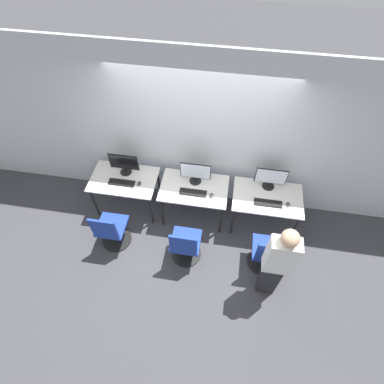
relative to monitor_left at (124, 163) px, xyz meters
The scene contains 18 objects.
ground_plane 1.59m from the monitor_left, 22.93° to the right, with size 20.00×20.00×0.00m, color #3D3D42.
wall_back 1.29m from the monitor_left, 15.17° to the left, with size 12.00×0.05×2.80m.
desk_left 0.33m from the monitor_left, 90.00° to the right, with size 1.08×0.68×0.75m.
monitor_left is the anchor object (origin of this frame).
keyboard_left 0.31m from the monitor_left, 90.00° to the right, with size 0.43×0.13×0.02m.
mouse_left 0.41m from the monitor_left, 37.33° to the right, with size 0.06×0.09×0.03m.
office_chair_left 1.09m from the monitor_left, 91.80° to the right, with size 0.48×0.48×0.91m.
desk_center 1.21m from the monitor_left, ahead, with size 1.08×0.68×0.75m.
monitor_center 1.16m from the monitor_left, ahead, with size 0.48×0.19×0.39m.
keyboard_center 1.21m from the monitor_left, 12.50° to the right, with size 0.43×0.13×0.02m.
mouse_center 1.49m from the monitor_left, 10.59° to the right, with size 0.06×0.09×0.03m.
office_chair_center 1.64m from the monitor_left, 40.60° to the right, with size 0.48×0.48×0.91m.
desk_right 2.35m from the monitor_left, ahead, with size 1.08×0.68×0.75m.
monitor_right 2.33m from the monitor_left, ahead, with size 0.48×0.19×0.39m.
keyboard_right 2.35m from the monitor_left, ahead, with size 0.43×0.13×0.02m.
mouse_right 2.65m from the monitor_left, ahead, with size 0.06×0.09×0.03m.
office_chair_right 2.63m from the monitor_left, 21.52° to the right, with size 0.48×0.48×0.91m.
person_right 2.75m from the monitor_left, 28.32° to the right, with size 0.36×0.22×1.64m.
Camera 1 is at (0.43, -2.57, 4.49)m, focal length 28.00 mm.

